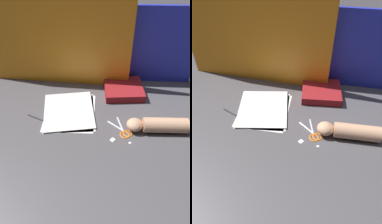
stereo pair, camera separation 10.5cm
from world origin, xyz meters
TOP-DOWN VIEW (x-y plane):
  - ground_plane at (0.00, 0.00)m, footprint 6.00×6.00m
  - backdrop_panel_left at (-0.20, 0.34)m, footprint 0.84×0.15m
  - backdrop_panel_center at (0.22, 0.34)m, footprint 0.77×0.09m
  - paper_stack at (-0.12, 0.05)m, footprint 0.28×0.32m
  - book_closed at (0.19, 0.21)m, footprint 0.22×0.21m
  - scissors at (0.14, -0.10)m, footprint 0.12×0.15m
  - hand_forearm at (0.31, -0.10)m, footprint 0.29×0.09m
  - paper_scrap_near at (0.09, -0.15)m, footprint 0.03×0.03m
  - paper_scrap_mid at (0.16, -0.17)m, footprint 0.02×0.01m
  - pen at (-0.27, 0.00)m, footprint 0.13×0.08m

SIDE VIEW (x-z plane):
  - ground_plane at x=0.00m, z-range 0.00..0.00m
  - paper_scrap_near at x=0.09m, z-range 0.00..0.00m
  - paper_scrap_mid at x=0.16m, z-range 0.00..0.00m
  - pen at x=-0.27m, z-range 0.00..0.01m
  - scissors at x=0.14m, z-range 0.00..0.01m
  - paper_stack at x=-0.12m, z-range 0.00..0.01m
  - book_closed at x=0.19m, z-range 0.00..0.04m
  - hand_forearm at x=0.31m, z-range 0.00..0.07m
  - backdrop_panel_center at x=0.22m, z-range 0.00..0.44m
  - backdrop_panel_left at x=-0.20m, z-range 0.00..0.57m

